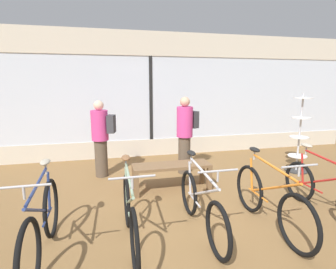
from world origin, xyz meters
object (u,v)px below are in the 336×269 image
customer_near_rack (101,136)px  customer_by_window (185,133)px  bicycle_left (130,215)px  display_bench (172,169)px  bicycle_right (269,201)px  accessory_rack (299,140)px  bicycle_far_right (324,192)px  bicycle_far_left (42,226)px  bicycle_center (201,205)px

customer_near_rack → customer_by_window: (1.74, -0.19, 0.03)m
bicycle_left → display_bench: bicycle_left is taller
customer_by_window → display_bench: bearing=-120.8°
bicycle_right → display_bench: bicycle_right is taller
bicycle_left → accessory_rack: size_ratio=0.98×
customer_near_rack → bicycle_far_right: bearing=-37.7°
bicycle_right → customer_near_rack: customer_near_rack is taller
bicycle_left → accessory_rack: 4.28m
bicycle_right → bicycle_far_right: 1.00m
bicycle_far_left → bicycle_center: 1.89m
bicycle_left → display_bench: size_ratio=1.21×
bicycle_far_left → customer_by_window: (2.36, 2.39, 0.49)m
bicycle_left → customer_by_window: bearing=59.2°
bicycle_center → bicycle_right: size_ratio=0.97×
customer_near_rack → bicycle_far_left: bearing=-103.4°
display_bench → customer_by_window: customer_by_window is taller
bicycle_far_right → display_bench: bicycle_far_right is taller
bicycle_far_left → customer_by_window: 3.39m
bicycle_center → display_bench: (-0.04, 1.41, 0.03)m
bicycle_far_right → customer_near_rack: (-3.18, 2.46, 0.49)m
bicycle_center → accessory_rack: 3.44m
bicycle_right → customer_by_window: bearing=100.6°
bicycle_far_right → bicycle_center: bearing=180.0°
bicycle_left → bicycle_right: same height
bicycle_far_left → bicycle_right: (2.81, -0.00, -0.01)m
bicycle_center → bicycle_right: 0.93m
accessory_rack → customer_by_window: 2.50m
bicycle_right → display_bench: (-0.96, 1.53, 0.01)m
customer_near_rack → display_bench: bearing=-40.5°
bicycle_left → accessory_rack: (3.84, 1.87, 0.31)m
bicycle_far_left → bicycle_center: size_ratio=1.03×
customer_by_window → bicycle_far_left: bearing=-134.6°
bicycle_far_left → bicycle_center: bicycle_far_left is taller
bicycle_left → display_bench: (0.89, 1.49, 0.01)m
bicycle_far_left → customer_near_rack: customer_near_rack is taller
bicycle_center → customer_by_window: customer_by_window is taller
bicycle_far_right → customer_by_window: bearing=122.3°
bicycle_center → display_bench: bicycle_center is taller
bicycle_far_right → customer_by_window: (-1.44, 2.28, 0.52)m
bicycle_center → customer_by_window: 2.38m
bicycle_far_right → customer_near_rack: bearing=142.3°
bicycle_far_left → bicycle_far_right: (3.80, 0.12, -0.04)m
accessory_rack → bicycle_center: bearing=-148.5°
bicycle_far_right → customer_near_rack: 4.06m
bicycle_left → customer_near_rack: 2.60m
display_bench → customer_near_rack: customer_near_rack is taller
bicycle_center → customer_by_window: (0.48, 2.27, 0.52)m
bicycle_right → accessory_rack: bearing=43.7°
bicycle_far_right → customer_near_rack: customer_near_rack is taller
accessory_rack → customer_by_window: bearing=168.8°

